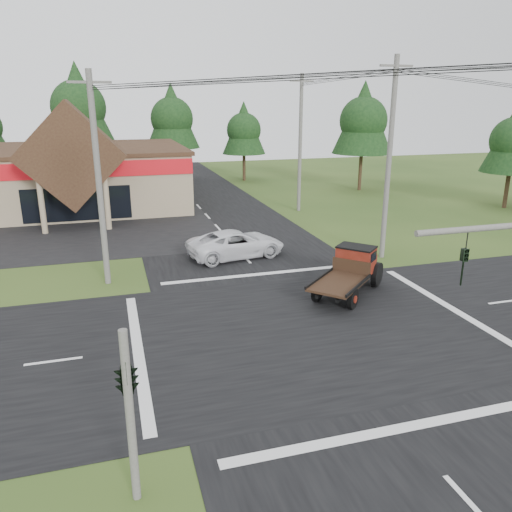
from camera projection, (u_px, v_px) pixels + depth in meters
name	position (u px, v px, depth m)	size (l,w,h in m)	color
ground	(309.00, 328.00, 20.82)	(120.00, 120.00, 0.00)	#2C4518
road_ns	(309.00, 328.00, 20.81)	(12.00, 120.00, 0.02)	black
road_ew	(309.00, 328.00, 20.81)	(120.00, 12.00, 0.02)	black
parking_apron	(16.00, 238.00, 34.43)	(28.00, 14.00, 0.02)	black
cvs_building	(10.00, 178.00, 42.83)	(30.40, 18.20, 9.19)	gray
traffic_signal_corner	(125.00, 363.00, 11.04)	(0.53, 2.48, 4.40)	#595651
utility_pole_nw	(99.00, 180.00, 24.38)	(2.00, 0.30, 10.50)	#595651
utility_pole_ne	(389.00, 159.00, 28.55)	(2.00, 0.30, 11.50)	#595651
utility_pole_n	(300.00, 143.00, 41.42)	(2.00, 0.30, 11.20)	#595651
tree_row_c	(78.00, 104.00, 53.07)	(7.28, 7.28, 13.13)	#332316
tree_row_d	(172.00, 116.00, 57.09)	(6.16, 6.16, 11.11)	#332316
tree_row_e	(244.00, 128.00, 57.82)	(5.04, 5.04, 9.09)	#332316
tree_side_ne	(363.00, 118.00, 50.96)	(6.16, 6.16, 11.11)	#332316
antique_flatbed_truck	(348.00, 273.00, 24.11)	(2.04, 5.34, 2.23)	#55170C
white_pickup	(236.00, 244.00, 30.11)	(2.72, 5.90, 1.64)	white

